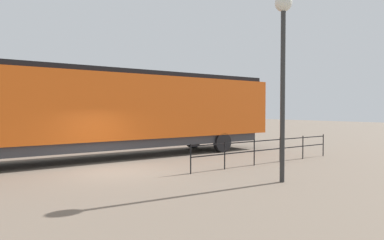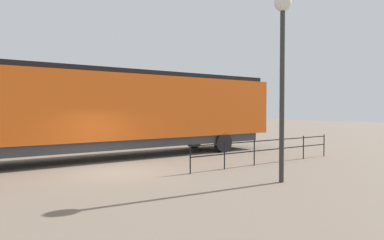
% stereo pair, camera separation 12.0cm
% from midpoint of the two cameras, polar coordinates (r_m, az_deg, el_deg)
% --- Properties ---
extents(ground_plane, '(120.00, 120.00, 0.00)m').
position_cam_midpoint_polar(ground_plane, '(14.08, -12.79, -8.26)').
color(ground_plane, '#756656').
extents(locomotive, '(3.12, 18.86, 4.36)m').
position_cam_midpoint_polar(locomotive, '(17.95, -11.67, 1.73)').
color(locomotive, '#D15114').
rests_on(locomotive, ground_plane).
extents(lamp_post, '(0.57, 0.57, 6.25)m').
position_cam_midpoint_polar(lamp_post, '(12.16, 14.42, 11.96)').
color(lamp_post, '#2D2D2D').
rests_on(lamp_post, ground_plane).
extents(platform_fence, '(0.05, 8.56, 1.14)m').
position_cam_midpoint_polar(platform_fence, '(16.00, 12.06, -4.40)').
color(platform_fence, black).
rests_on(platform_fence, ground_plane).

